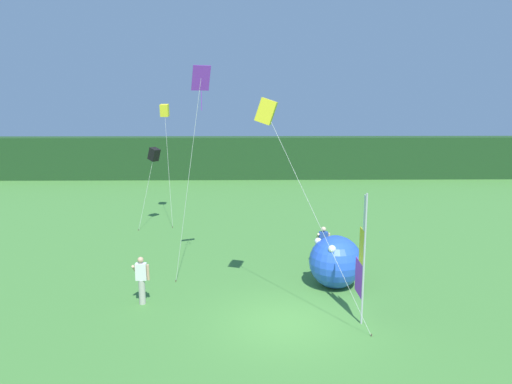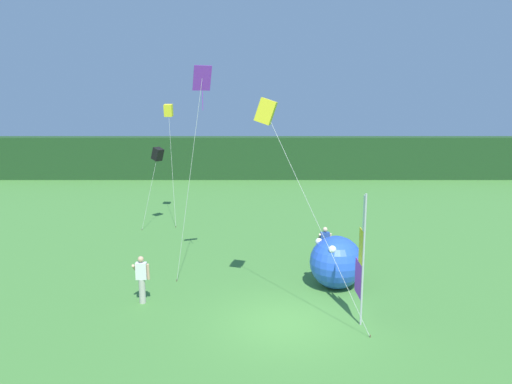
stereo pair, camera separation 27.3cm
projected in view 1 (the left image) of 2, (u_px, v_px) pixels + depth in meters
The scene contains 11 objects.
ground_plane at pixel (287, 322), 14.50m from camera, with size 120.00×120.00×0.00m, color #478438.
distant_treeline at pixel (261, 158), 42.25m from camera, with size 80.00×2.40×3.72m, color #1E421E.
banner_flag at pixel (362, 260), 14.32m from camera, with size 0.06×1.03×4.09m.
person_near_banner at pixel (323, 245), 19.49m from camera, with size 0.55×0.48×1.65m.
person_mid_field at pixel (141, 279), 15.68m from camera, with size 0.55×0.48×1.65m.
inflatable_balloon at pixel (335, 262), 17.13m from camera, with size 1.94×1.94×1.94m.
folding_chair at pixel (338, 260), 18.65m from camera, with size 0.51×0.51×0.89m.
kite_yellow_box_0 at pixel (165, 111), 26.70m from camera, with size 0.89×2.72×6.65m.
kite_black_box_1 at pixel (154, 154), 25.25m from camera, with size 1.17×1.44×4.36m.
kite_purple_diamond_2 at pixel (200, 88), 17.12m from camera, with size 1.44×1.04×8.03m.
kite_yellow_box_3 at pixel (267, 112), 14.56m from camera, with size 3.41×2.55×6.86m.
Camera 1 is at (-1.19, -13.47, 6.67)m, focal length 32.83 mm.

